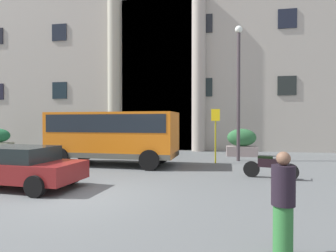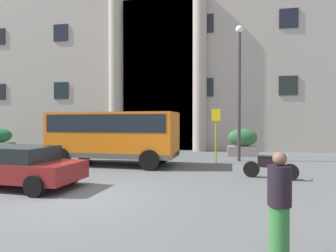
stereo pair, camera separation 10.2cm
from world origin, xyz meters
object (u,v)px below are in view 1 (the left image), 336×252
object	(u,v)px
bus_stop_sign	(215,130)
hedge_planter_far_east	(242,143)
hedge_planter_entrance_right	(60,141)
parked_coupe_end	(17,166)
motorcycle_near_kerb	(269,166)
lamppost_plaza_centre	(239,82)
pedestrian_man_red_shirt	(283,204)
orange_minibus	(113,133)

from	to	relation	value
bus_stop_sign	hedge_planter_far_east	distance (m)	3.75
hedge_planter_far_east	hedge_planter_entrance_right	bearing A→B (deg)	179.03
bus_stop_sign	hedge_planter_entrance_right	world-z (taller)	bus_stop_sign
hedge_planter_entrance_right	hedge_planter_far_east	distance (m)	12.36
bus_stop_sign	hedge_planter_entrance_right	size ratio (longest dim) A/B	1.26
parked_coupe_end	motorcycle_near_kerb	world-z (taller)	parked_coupe_end
hedge_planter_entrance_right	lamppost_plaza_centre	distance (m)	12.72
pedestrian_man_red_shirt	hedge_planter_far_east	bearing A→B (deg)	-114.03
motorcycle_near_kerb	lamppost_plaza_centre	distance (m)	5.96
orange_minibus	lamppost_plaza_centre	world-z (taller)	lamppost_plaza_centre
bus_stop_sign	parked_coupe_end	xyz separation A→B (m)	(-6.30, -6.36, -1.01)
pedestrian_man_red_shirt	hedge_planter_entrance_right	bearing A→B (deg)	-69.91
hedge_planter_entrance_right	pedestrian_man_red_shirt	bearing A→B (deg)	-48.08
motorcycle_near_kerb	lamppost_plaza_centre	size ratio (longest dim) A/B	0.26
parked_coupe_end	motorcycle_near_kerb	bearing A→B (deg)	23.32
parked_coupe_end	pedestrian_man_red_shirt	size ratio (longest dim) A/B	2.63
orange_minibus	pedestrian_man_red_shirt	bearing A→B (deg)	-51.91
hedge_planter_far_east	motorcycle_near_kerb	xyz separation A→B (m)	(0.40, -6.80, -0.36)
lamppost_plaza_centre	pedestrian_man_red_shirt	bearing A→B (deg)	-90.68
hedge_planter_entrance_right	pedestrian_man_red_shirt	xyz separation A→B (m)	(11.86, -13.21, 0.06)
hedge_planter_entrance_right	lamppost_plaza_centre	size ratio (longest dim) A/B	0.30
orange_minibus	hedge_planter_far_east	xyz separation A→B (m)	(6.49, 4.76, -0.73)
hedge_planter_entrance_right	parked_coupe_end	size ratio (longest dim) A/B	0.50
hedge_planter_entrance_right	bus_stop_sign	bearing A→B (deg)	-17.95
parked_coupe_end	lamppost_plaza_centre	distance (m)	11.12
motorcycle_near_kerb	lamppost_plaza_centre	world-z (taller)	lamppost_plaza_centre
bus_stop_sign	motorcycle_near_kerb	bearing A→B (deg)	-60.57
orange_minibus	motorcycle_near_kerb	xyz separation A→B (m)	(6.89, -2.04, -1.09)
orange_minibus	hedge_planter_entrance_right	size ratio (longest dim) A/B	2.85
bus_stop_sign	lamppost_plaza_centre	size ratio (longest dim) A/B	0.38
pedestrian_man_red_shirt	lamppost_plaza_centre	size ratio (longest dim) A/B	0.23
orange_minibus	lamppost_plaza_centre	size ratio (longest dim) A/B	0.86
hedge_planter_entrance_right	motorcycle_near_kerb	size ratio (longest dim) A/B	1.14
hedge_planter_entrance_right	parked_coupe_end	world-z (taller)	hedge_planter_entrance_right
hedge_planter_far_east	lamppost_plaza_centre	xyz separation A→B (m)	(-0.37, -2.26, 3.43)
hedge_planter_entrance_right	pedestrian_man_red_shirt	size ratio (longest dim) A/B	1.32
bus_stop_sign	pedestrian_man_red_shirt	xyz separation A→B (m)	(1.08, -9.72, -0.87)
parked_coupe_end	hedge_planter_entrance_right	bearing A→B (deg)	118.78
hedge_planter_far_east	motorcycle_near_kerb	size ratio (longest dim) A/B	0.96
orange_minibus	bus_stop_sign	size ratio (longest dim) A/B	2.26
orange_minibus	bus_stop_sign	world-z (taller)	bus_stop_sign
motorcycle_near_kerb	pedestrian_man_red_shirt	size ratio (longest dim) A/B	1.16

